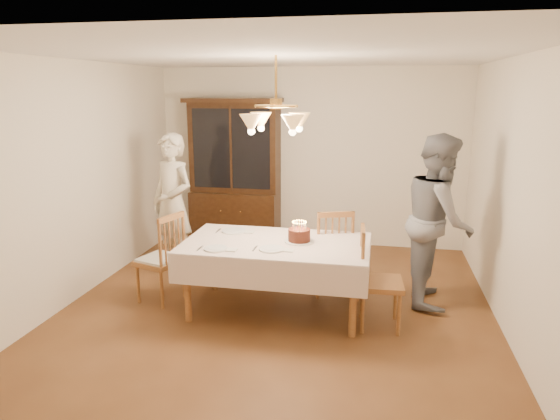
% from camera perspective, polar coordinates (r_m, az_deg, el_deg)
% --- Properties ---
extents(ground, '(5.00, 5.00, 0.00)m').
position_cam_1_polar(ground, '(5.41, -0.42, -11.37)').
color(ground, '#5A3419').
rests_on(ground, ground).
extents(room_shell, '(5.00, 5.00, 5.00)m').
position_cam_1_polar(room_shell, '(4.95, -0.45, 5.45)').
color(room_shell, white).
rests_on(room_shell, ground).
extents(dining_table, '(1.90, 1.10, 0.76)m').
position_cam_1_polar(dining_table, '(5.16, -0.43, -4.48)').
color(dining_table, brown).
rests_on(dining_table, ground).
extents(china_hutch, '(1.38, 0.54, 2.16)m').
position_cam_1_polar(china_hutch, '(7.46, -5.16, 3.99)').
color(china_hutch, black).
rests_on(china_hutch, ground).
extents(chair_far_side, '(0.55, 0.54, 1.00)m').
position_cam_1_polar(chair_far_side, '(5.73, 5.89, -5.20)').
color(chair_far_side, brown).
rests_on(chair_far_side, ground).
extents(chair_left_end, '(0.53, 0.55, 1.00)m').
position_cam_1_polar(chair_left_end, '(5.64, -13.49, -5.69)').
color(chair_left_end, brown).
rests_on(chair_left_end, ground).
extents(chair_right_end, '(0.45, 0.46, 1.00)m').
position_cam_1_polar(chair_right_end, '(5.00, 11.28, -8.28)').
color(chair_right_end, brown).
rests_on(chair_right_end, ground).
extents(elderly_woman, '(0.76, 0.66, 1.77)m').
position_cam_1_polar(elderly_woman, '(6.43, -12.14, 0.73)').
color(elderly_woman, '#F0E4CB').
rests_on(elderly_woman, ground).
extents(adult_in_grey, '(0.72, 0.92, 1.85)m').
position_cam_1_polar(adult_in_grey, '(5.61, 17.64, -1.08)').
color(adult_in_grey, slate).
rests_on(adult_in_grey, ground).
extents(birthday_cake, '(0.30, 0.30, 0.22)m').
position_cam_1_polar(birthday_cake, '(5.12, 2.21, -2.97)').
color(birthday_cake, white).
rests_on(birthday_cake, dining_table).
extents(place_setting_near_left, '(0.38, 0.23, 0.02)m').
position_cam_1_polar(place_setting_near_left, '(4.94, -7.20, -4.41)').
color(place_setting_near_left, white).
rests_on(place_setting_near_left, dining_table).
extents(place_setting_near_right, '(0.40, 0.25, 0.02)m').
position_cam_1_polar(place_setting_near_right, '(4.89, -0.81, -4.49)').
color(place_setting_near_right, white).
rests_on(place_setting_near_right, dining_table).
extents(place_setting_far_left, '(0.41, 0.26, 0.02)m').
position_cam_1_polar(place_setting_far_left, '(5.52, -5.19, -2.42)').
color(place_setting_far_left, white).
rests_on(place_setting_far_left, dining_table).
extents(chandelier, '(0.62, 0.62, 0.73)m').
position_cam_1_polar(chandelier, '(4.91, -0.46, 10.02)').
color(chandelier, '#BF8C3F').
rests_on(chandelier, ground).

